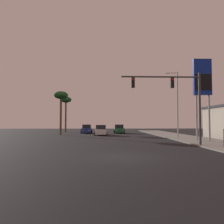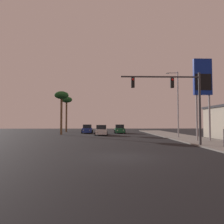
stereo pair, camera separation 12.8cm
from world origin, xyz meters
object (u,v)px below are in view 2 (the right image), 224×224
car_green (120,129)px  traffic_light_mast (177,93)px  car_blue (87,129)px  street_lamp (177,101)px  palm_tree_mid (62,97)px  car_white (101,130)px  palm_tree_far (67,101)px  gas_station_sign (203,81)px

car_green → traffic_light_mast: 23.86m
car_green → traffic_light_mast: size_ratio=0.60×
car_blue → traffic_light_mast: 25.66m
street_lamp → palm_tree_mid: size_ratio=1.21×
car_green → car_blue: same height
traffic_light_mast → palm_tree_mid: palm_tree_mid is taller
car_white → palm_tree_far: bearing=-55.7°
palm_tree_far → palm_tree_mid: bearing=-84.6°
traffic_light_mast → palm_tree_far: 31.95m
car_white → palm_tree_mid: palm_tree_mid is taller
car_green → palm_tree_mid: size_ratio=0.58×
car_green → car_blue: (-6.28, 0.06, 0.00)m
car_green → street_lamp: bearing=118.9°
car_green → palm_tree_far: 13.61m
traffic_light_mast → palm_tree_far: size_ratio=0.94×
gas_station_sign → palm_tree_mid: gas_station_sign is taller
car_blue → palm_tree_far: palm_tree_far is taller
car_white → gas_station_sign: bearing=131.1°
car_white → palm_tree_far: (-7.81, 11.17, 5.90)m
traffic_light_mast → palm_tree_far: palm_tree_far is taller
car_green → palm_tree_mid: bearing=26.1°
car_blue → palm_tree_far: size_ratio=0.56×
car_white → gas_station_sign: (11.42, -12.79, 5.86)m
car_white → palm_tree_mid: 8.97m
car_white → street_lamp: street_lamp is taller
traffic_light_mast → street_lamp: 10.91m
palm_tree_mid → palm_tree_far: (-0.95, 10.00, 0.24)m
traffic_light_mast → car_blue: bearing=113.3°
car_green → traffic_light_mast: bearing=99.0°
gas_station_sign → palm_tree_far: bearing=128.8°
street_lamp → palm_tree_mid: 19.15m
car_green → car_white: bearing=61.1°
gas_station_sign → palm_tree_far: (-19.23, 23.96, 0.04)m
palm_tree_mid → car_white: bearing=-9.7°
street_lamp → palm_tree_far: (-18.39, 17.79, 1.54)m
car_white → palm_tree_mid: size_ratio=0.58×
car_green → palm_tree_mid: (-10.29, -5.08, 5.66)m
car_blue → traffic_light_mast: (10.03, -23.29, 3.96)m
car_blue → street_lamp: street_lamp is taller
traffic_light_mast → gas_station_sign: size_ratio=0.80×
traffic_light_mast → gas_station_sign: bearing=44.7°
car_green → street_lamp: street_lamp is taller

